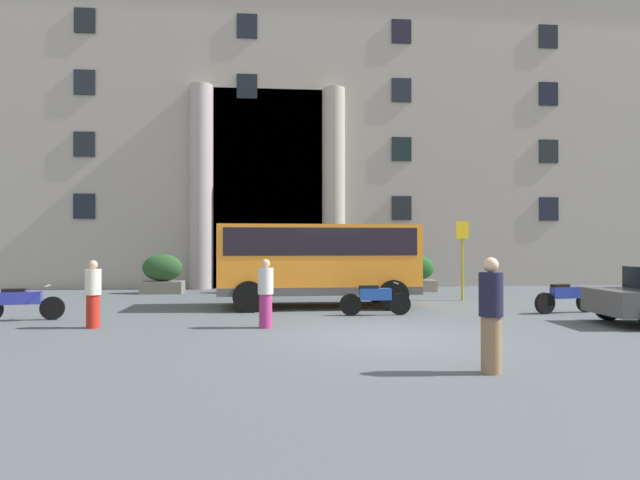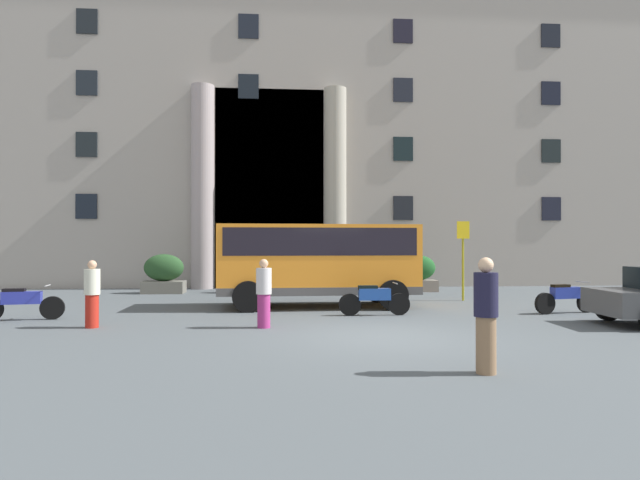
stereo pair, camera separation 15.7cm
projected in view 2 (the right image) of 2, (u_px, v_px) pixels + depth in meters
name	position (u px, v px, depth m)	size (l,w,h in m)	color
ground_plane	(381.00, 340.00, 11.31)	(80.00, 64.00, 0.12)	#495054
office_building_facade	(319.00, 128.00, 28.80)	(43.91, 9.75, 16.39)	#9D958C
orange_minibus	(318.00, 258.00, 16.73)	(6.11, 2.71, 2.54)	orange
bus_stop_sign	(463.00, 252.00, 18.59)	(0.44, 0.08, 2.74)	olive
hedge_planter_far_east	(249.00, 275.00, 21.56)	(1.50, 0.72, 1.44)	slate
hedge_planter_far_west	(164.00, 274.00, 21.37)	(1.63, 0.95, 1.56)	#656359
hedge_planter_entrance_left	(419.00, 274.00, 22.19)	(1.41, 0.84, 1.49)	gray
motorcycle_near_kerb	(565.00, 297.00, 15.12)	(1.98, 0.65, 0.89)	black
scooter_by_planter	(373.00, 299.00, 14.70)	(1.96, 0.55, 0.89)	black
motorcycle_far_end	(20.00, 303.00, 13.73)	(2.03, 0.60, 0.89)	black
pedestrian_woman_dark_dress	(264.00, 293.00, 12.53)	(0.36, 0.36, 1.60)	#9C2C6D
pedestrian_man_crossing	(92.00, 294.00, 12.54)	(0.36, 0.36, 1.57)	#B32217
pedestrian_man_red_shirt	(486.00, 315.00, 8.09)	(0.36, 0.36, 1.75)	#856648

